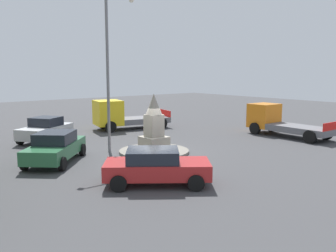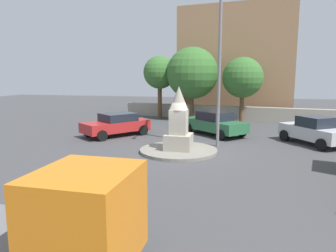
{
  "view_description": "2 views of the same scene",
  "coord_description": "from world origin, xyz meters",
  "px_view_note": "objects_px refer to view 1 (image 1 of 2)",
  "views": [
    {
      "loc": [
        11.99,
        16.15,
        4.53
      ],
      "look_at": [
        -0.23,
        0.95,
        1.6
      ],
      "focal_mm": 39.5,
      "sensor_mm": 36.0,
      "label": 1
    },
    {
      "loc": [
        -15.14,
        -2.95,
        3.8
      ],
      "look_at": [
        -0.1,
        0.52,
        1.32
      ],
      "focal_mm": 33.79,
      "sensor_mm": 36.0,
      "label": 2
    }
  ],
  "objects_px": {
    "monument": "(154,126)",
    "car_silver_parked_left": "(46,129)",
    "car_red_passing": "(156,166)",
    "truck_orange_parked_right": "(278,121)",
    "car_green_far_side": "(55,147)",
    "truck_yellow_waiting": "(121,116)",
    "streetlamp": "(107,56)"
  },
  "relations": [
    {
      "from": "monument",
      "to": "car_silver_parked_left",
      "type": "height_order",
      "value": "monument"
    },
    {
      "from": "car_red_passing",
      "to": "truck_orange_parked_right",
      "type": "bearing_deg",
      "value": -164.64
    },
    {
      "from": "monument",
      "to": "truck_orange_parked_right",
      "type": "distance_m",
      "value": 10.29
    },
    {
      "from": "monument",
      "to": "car_green_far_side",
      "type": "height_order",
      "value": "monument"
    },
    {
      "from": "car_green_far_side",
      "to": "truck_yellow_waiting",
      "type": "distance_m",
      "value": 10.57
    },
    {
      "from": "streetlamp",
      "to": "monument",
      "type": "bearing_deg",
      "value": 134.84
    },
    {
      "from": "streetlamp",
      "to": "car_silver_parked_left",
      "type": "relative_size",
      "value": 2.13
    },
    {
      "from": "car_red_passing",
      "to": "truck_yellow_waiting",
      "type": "xyz_separation_m",
      "value": [
        -6.29,
        -12.91,
        0.32
      ]
    },
    {
      "from": "car_green_far_side",
      "to": "streetlamp",
      "type": "bearing_deg",
      "value": -172.3
    },
    {
      "from": "truck_yellow_waiting",
      "to": "monument",
      "type": "bearing_deg",
      "value": 70.48
    },
    {
      "from": "truck_orange_parked_right",
      "to": "car_red_passing",
      "type": "bearing_deg",
      "value": 15.36
    },
    {
      "from": "truck_yellow_waiting",
      "to": "car_red_passing",
      "type": "bearing_deg",
      "value": 64.01
    },
    {
      "from": "monument",
      "to": "car_silver_parked_left",
      "type": "relative_size",
      "value": 0.75
    },
    {
      "from": "car_red_passing",
      "to": "truck_yellow_waiting",
      "type": "height_order",
      "value": "truck_yellow_waiting"
    },
    {
      "from": "car_silver_parked_left",
      "to": "truck_orange_parked_right",
      "type": "xyz_separation_m",
      "value": [
        -13.68,
        7.96,
        0.2
      ]
    },
    {
      "from": "car_silver_parked_left",
      "to": "car_red_passing",
      "type": "xyz_separation_m",
      "value": [
        -0.08,
        11.7,
        -0.03
      ]
    },
    {
      "from": "monument",
      "to": "truck_yellow_waiting",
      "type": "relative_size",
      "value": 0.51
    },
    {
      "from": "car_silver_parked_left",
      "to": "truck_yellow_waiting",
      "type": "bearing_deg",
      "value": -169.25
    },
    {
      "from": "car_red_passing",
      "to": "truck_yellow_waiting",
      "type": "bearing_deg",
      "value": -115.99
    },
    {
      "from": "truck_orange_parked_right",
      "to": "monument",
      "type": "bearing_deg",
      "value": -5.26
    },
    {
      "from": "car_red_passing",
      "to": "monument",
      "type": "bearing_deg",
      "value": -125.82
    },
    {
      "from": "car_red_passing",
      "to": "car_green_far_side",
      "type": "bearing_deg",
      "value": -74.06
    },
    {
      "from": "car_silver_parked_left",
      "to": "truck_yellow_waiting",
      "type": "xyz_separation_m",
      "value": [
        -6.37,
        -1.21,
        0.29
      ]
    },
    {
      "from": "car_red_passing",
      "to": "truck_orange_parked_right",
      "type": "distance_m",
      "value": 14.11
    },
    {
      "from": "streetlamp",
      "to": "car_red_passing",
      "type": "distance_m",
      "value": 8.09
    },
    {
      "from": "streetlamp",
      "to": "truck_orange_parked_right",
      "type": "height_order",
      "value": "streetlamp"
    },
    {
      "from": "streetlamp",
      "to": "car_green_far_side",
      "type": "distance_m",
      "value": 5.64
    },
    {
      "from": "monument",
      "to": "truck_yellow_waiting",
      "type": "height_order",
      "value": "monument"
    },
    {
      "from": "monument",
      "to": "truck_yellow_waiting",
      "type": "distance_m",
      "value": 8.74
    },
    {
      "from": "streetlamp",
      "to": "car_green_far_side",
      "type": "xyz_separation_m",
      "value": [
        3.31,
        0.45,
        -4.55
      ]
    },
    {
      "from": "car_silver_parked_left",
      "to": "truck_orange_parked_right",
      "type": "distance_m",
      "value": 15.83
    },
    {
      "from": "truck_yellow_waiting",
      "to": "truck_orange_parked_right",
      "type": "bearing_deg",
      "value": 128.57
    }
  ]
}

